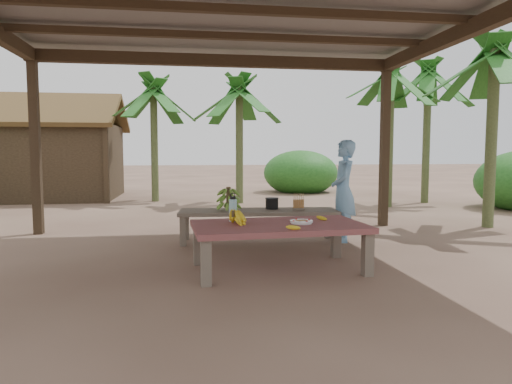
{
  "coord_description": "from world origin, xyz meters",
  "views": [
    {
      "loc": [
        -0.49,
        -5.07,
        1.26
      ],
      "look_at": [
        0.27,
        0.09,
        0.8
      ],
      "focal_mm": 32.0,
      "sensor_mm": 36.0,
      "label": 1
    }
  ],
  "objects": [
    {
      "name": "ground",
      "position": [
        0.0,
        0.0,
        0.0
      ],
      "size": [
        80.0,
        80.0,
        0.0
      ],
      "primitive_type": "plane",
      "color": "brown",
      "rests_on": "ground"
    },
    {
      "name": "pavilion",
      "position": [
        -0.01,
        -0.01,
        2.78
      ],
      "size": [
        6.6,
        5.6,
        2.95
      ],
      "color": "black",
      "rests_on": "ground"
    },
    {
      "name": "work_table",
      "position": [
        0.44,
        -0.37,
        0.43
      ],
      "size": [
        1.86,
        1.12,
        0.5
      ],
      "rotation": [
        0.0,
        0.0,
        0.07
      ],
      "color": "brown",
      "rests_on": "ground"
    },
    {
      "name": "bench",
      "position": [
        0.46,
        1.18,
        0.39
      ],
      "size": [
        2.24,
        0.78,
        0.45
      ],
      "rotation": [
        0.0,
        0.0,
        -0.08
      ],
      "color": "brown",
      "rests_on": "ground"
    },
    {
      "name": "ripe_banana_bunch",
      "position": [
        -0.04,
        -0.35,
        0.58
      ],
      "size": [
        0.33,
        0.31,
        0.16
      ],
      "primitive_type": null,
      "rotation": [
        0.0,
        0.0,
        0.37
      ],
      "color": "yellow",
      "rests_on": "work_table"
    },
    {
      "name": "plate",
      "position": [
        0.68,
        -0.4,
        0.52
      ],
      "size": [
        0.24,
        0.24,
        0.04
      ],
      "color": "white",
      "rests_on": "work_table"
    },
    {
      "name": "loose_banana_front",
      "position": [
        0.51,
        -0.77,
        0.52
      ],
      "size": [
        0.16,
        0.08,
        0.04
      ],
      "primitive_type": "ellipsoid",
      "rotation": [
        0.0,
        0.0,
        1.79
      ],
      "color": "yellow",
      "rests_on": "work_table"
    },
    {
      "name": "loose_banana_side",
      "position": [
        0.97,
        -0.18,
        0.52
      ],
      "size": [
        0.13,
        0.14,
        0.04
      ],
      "primitive_type": "ellipsoid",
      "rotation": [
        0.0,
        0.0,
        0.73
      ],
      "color": "yellow",
      "rests_on": "work_table"
    },
    {
      "name": "water_flask",
      "position": [
        -0.02,
        -0.13,
        0.63
      ],
      "size": [
        0.09,
        0.09,
        0.32
      ],
      "color": "#3CA2BD",
      "rests_on": "work_table"
    },
    {
      "name": "green_banana_stalk",
      "position": [
        0.05,
        1.21,
        0.62
      ],
      "size": [
        0.32,
        0.32,
        0.34
      ],
      "primitive_type": null,
      "rotation": [
        0.0,
        0.0,
        -0.08
      ],
      "color": "#598C2D",
      "rests_on": "bench"
    },
    {
      "name": "cooking_pot",
      "position": [
        0.67,
        1.27,
        0.53
      ],
      "size": [
        0.18,
        0.18,
        0.15
      ],
      "primitive_type": "cylinder",
      "color": "black",
      "rests_on": "bench"
    },
    {
      "name": "skewer_rack",
      "position": [
        1.01,
        1.08,
        0.57
      ],
      "size": [
        0.19,
        0.09,
        0.24
      ],
      "primitive_type": null,
      "rotation": [
        0.0,
        0.0,
        -0.08
      ],
      "color": "#A57F47",
      "rests_on": "bench"
    },
    {
      "name": "woman",
      "position": [
        1.65,
        1.06,
        0.71
      ],
      "size": [
        0.47,
        0.59,
        1.43
      ],
      "primitive_type": "imported",
      "rotation": [
        0.0,
        0.0,
        -1.84
      ],
      "color": "#72A8D8",
      "rests_on": "ground"
    },
    {
      "name": "hut",
      "position": [
        -4.5,
        8.0,
        1.1
      ],
      "size": [
        4.4,
        3.43,
        2.85
      ],
      "color": "black",
      "rests_on": "ground"
    },
    {
      "name": "banana_plant_ne",
      "position": [
        4.03,
        4.82,
        2.78
      ],
      "size": [
        1.8,
        1.8,
        3.27
      ],
      "color": "#596638",
      "rests_on": "ground"
    },
    {
      "name": "banana_plant_n",
      "position": [
        0.74,
        6.09,
        2.53
      ],
      "size": [
        1.8,
        1.8,
        3.02
      ],
      "color": "#596638",
      "rests_on": "ground"
    },
    {
      "name": "banana_plant_nw",
      "position": [
        -1.36,
        6.83,
        2.59
      ],
      "size": [
        1.8,
        1.8,
        3.08
      ],
      "color": "#596638",
      "rests_on": "ground"
    },
    {
      "name": "banana_plant_e",
      "position": [
        4.47,
        1.87,
        2.64
      ],
      "size": [
        1.8,
        1.8,
        3.13
      ],
      "color": "#596638",
      "rests_on": "ground"
    },
    {
      "name": "banana_plant_far",
      "position": [
        5.32,
        5.51,
        2.92
      ],
      "size": [
        1.8,
        1.8,
        3.42
      ],
      "color": "#596638",
      "rests_on": "ground"
    }
  ]
}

